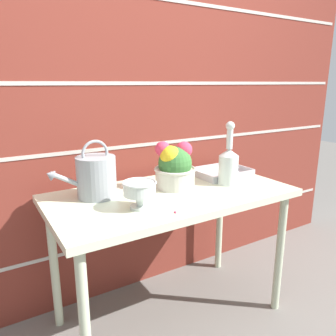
{
  "coord_description": "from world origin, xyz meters",
  "views": [
    {
      "loc": [
        -0.84,
        -1.35,
        1.28
      ],
      "look_at": [
        0.0,
        0.03,
        0.86
      ],
      "focal_mm": 35.0,
      "sensor_mm": 36.0,
      "label": 1
    }
  ],
  "objects_px": {
    "watering_can": "(96,176)",
    "crystal_pedestal_bowl": "(140,190)",
    "glass_decanter": "(228,163)",
    "flower_planter": "(175,167)",
    "wire_tray": "(221,173)"
  },
  "relations": [
    {
      "from": "crystal_pedestal_bowl",
      "to": "wire_tray",
      "type": "distance_m",
      "value": 0.71
    },
    {
      "from": "watering_can",
      "to": "crystal_pedestal_bowl",
      "type": "relative_size",
      "value": 2.17
    },
    {
      "from": "flower_planter",
      "to": "wire_tray",
      "type": "distance_m",
      "value": 0.39
    },
    {
      "from": "glass_decanter",
      "to": "watering_can",
      "type": "bearing_deg",
      "value": 165.82
    },
    {
      "from": "watering_can",
      "to": "glass_decanter",
      "type": "height_order",
      "value": "glass_decanter"
    },
    {
      "from": "crystal_pedestal_bowl",
      "to": "flower_planter",
      "type": "relative_size",
      "value": 0.62
    },
    {
      "from": "glass_decanter",
      "to": "wire_tray",
      "type": "distance_m",
      "value": 0.21
    },
    {
      "from": "flower_planter",
      "to": "wire_tray",
      "type": "xyz_separation_m",
      "value": [
        0.37,
        0.05,
        -0.1
      ]
    },
    {
      "from": "flower_planter",
      "to": "watering_can",
      "type": "bearing_deg",
      "value": 170.09
    },
    {
      "from": "watering_can",
      "to": "wire_tray",
      "type": "relative_size",
      "value": 1.04
    },
    {
      "from": "glass_decanter",
      "to": "flower_planter",
      "type": "bearing_deg",
      "value": 159.95
    },
    {
      "from": "watering_can",
      "to": "wire_tray",
      "type": "height_order",
      "value": "watering_can"
    },
    {
      "from": "flower_planter",
      "to": "glass_decanter",
      "type": "bearing_deg",
      "value": -20.05
    },
    {
      "from": "crystal_pedestal_bowl",
      "to": "watering_can",
      "type": "bearing_deg",
      "value": 114.72
    },
    {
      "from": "flower_planter",
      "to": "wire_tray",
      "type": "relative_size",
      "value": 0.77
    }
  ]
}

